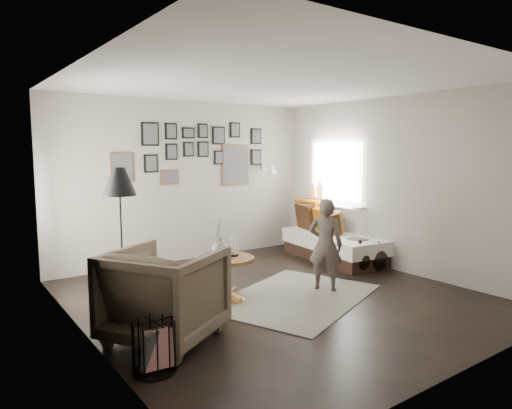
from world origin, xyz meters
TOP-DOWN VIEW (x-y plane):
  - ground at (0.00, 0.00)m, footprint 4.80×4.80m
  - wall_back at (0.00, 2.40)m, footprint 4.50×0.00m
  - wall_front at (0.00, -2.40)m, footprint 4.50×0.00m
  - wall_left at (-2.25, 0.00)m, footprint 0.00×4.80m
  - wall_right at (2.25, 0.00)m, footprint 0.00×4.80m
  - ceiling at (0.00, 0.00)m, footprint 4.80×4.80m
  - door_left at (-2.23, 1.20)m, footprint 0.00×2.14m
  - window_right at (2.18, 1.34)m, footprint 0.15×1.32m
  - gallery_wall at (0.29, 2.38)m, footprint 2.74×0.03m
  - wall_sconce at (1.55, 2.13)m, footprint 0.18×0.36m
  - rug at (0.18, -0.17)m, footprint 2.45×2.10m
  - pedestal_table at (-0.56, 0.26)m, footprint 0.67×0.67m
  - vase at (-0.64, 0.28)m, footprint 0.19×0.19m
  - candles at (-0.45, 0.26)m, footprint 0.12×0.12m
  - daybed at (1.96, 1.05)m, footprint 1.04×2.00m
  - magazine_on_daybed at (1.91, 0.41)m, footprint 0.23×0.30m
  - armchair at (-1.65, -0.38)m, footprint 1.34×1.33m
  - armchair_cushion at (-1.62, -0.33)m, footprint 0.56×0.56m
  - floor_lamp at (-1.64, 0.80)m, footprint 0.38×0.38m
  - magazine_basket at (-2.00, -0.93)m, footprint 0.37×0.37m
  - demijohn_large at (1.72, 0.18)m, footprint 0.32×0.32m
  - demijohn_small at (2.00, 0.06)m, footprint 0.28×0.28m
  - child at (0.68, -0.15)m, footprint 0.49×0.52m

SIDE VIEW (x-z plane):
  - ground at x=0.00m, z-range 0.00..0.00m
  - rug at x=0.18m, z-range 0.00..0.01m
  - demijohn_small at x=2.00m, z-range -0.05..0.39m
  - demijohn_large at x=1.72m, z-range -0.05..0.43m
  - magazine_basket at x=-2.00m, z-range 0.00..0.42m
  - pedestal_table at x=-0.56m, z-range -0.02..0.51m
  - daybed at x=1.96m, z-range -0.17..0.77m
  - magazine_on_daybed at x=1.91m, z-range 0.43..0.45m
  - armchair at x=-1.65m, z-range 0.00..0.89m
  - armchair_cushion at x=-1.62m, z-range 0.39..0.57m
  - child at x=0.68m, z-range 0.00..1.20m
  - candles at x=-0.45m, z-range 0.53..0.78m
  - vase at x=-0.64m, z-range 0.44..0.92m
  - window_right at x=2.18m, z-range 0.28..1.58m
  - door_left at x=-2.23m, z-range -0.02..2.12m
  - wall_back at x=0.00m, z-range -0.95..3.55m
  - wall_front at x=0.00m, z-range -0.95..3.55m
  - wall_left at x=-2.25m, z-range -1.10..3.70m
  - wall_right at x=2.25m, z-range -1.10..3.70m
  - floor_lamp at x=-1.64m, z-range 0.58..2.20m
  - wall_sconce at x=1.55m, z-range 1.38..1.54m
  - gallery_wall at x=0.29m, z-range 1.20..2.28m
  - ceiling at x=0.00m, z-range 2.60..2.60m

